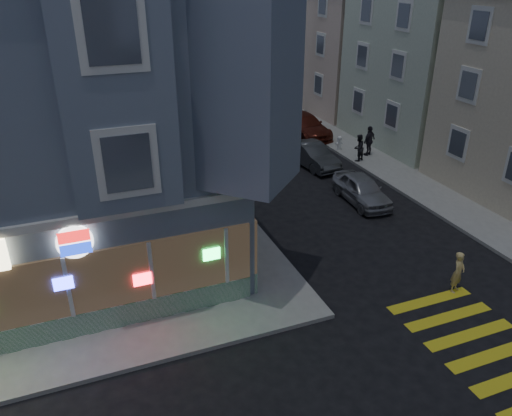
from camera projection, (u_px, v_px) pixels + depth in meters
ground at (274, 388)px, 13.50m from camera, size 120.00×120.00×0.00m
sidewalk_ne at (423, 107)px, 40.30m from camera, size 24.00×42.00×0.15m
corner_building at (7, 102)px, 18.19m from camera, size 14.60×14.60×11.40m
row_house_b at (462, 54)px, 30.96m from camera, size 12.00×8.60×10.50m
row_house_c at (378, 47)px, 38.83m from camera, size 12.00×8.60×9.00m
row_house_d at (323, 25)px, 46.04m from camera, size 12.00×8.60×10.50m
utility_pole at (296, 52)px, 35.46m from camera, size 2.20×0.30×9.00m
street_tree_near at (267, 52)px, 40.93m from camera, size 3.00×3.00×5.30m
street_tree_far at (235, 40)px, 47.63m from camera, size 3.00×3.00×5.30m
running_child at (458, 272)px, 17.20m from camera, size 0.66×0.57×1.54m
pedestrian_a at (358, 148)px, 28.55m from camera, size 0.93×0.85×1.56m
pedestrian_b at (369, 141)px, 29.37m from camera, size 1.12×0.82×1.77m
parked_car_a at (362, 189)px, 23.87m from camera, size 1.78×3.97×1.32m
parked_car_b at (312, 155)px, 28.22m from camera, size 1.84×4.16×1.33m
parked_car_c at (304, 125)px, 33.24m from camera, size 2.29×5.18×1.48m
parked_car_d at (265, 103)px, 39.00m from camera, size 2.65×4.99×1.34m
traffic_signal at (242, 199)px, 16.41m from camera, size 0.55×0.54×4.79m
fire_hydrant at (339, 142)px, 30.48m from camera, size 0.49×0.28×0.85m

